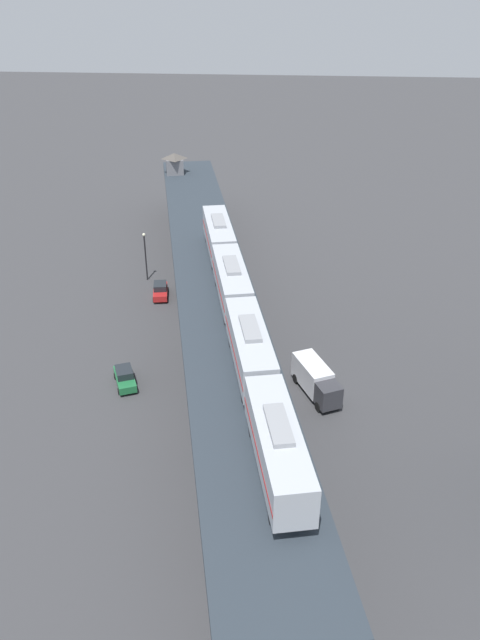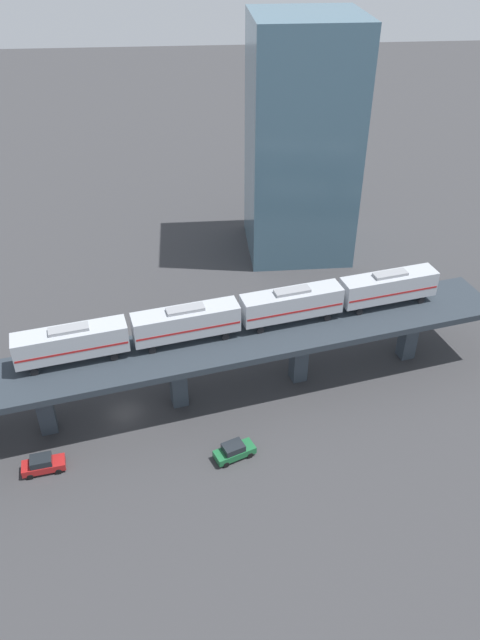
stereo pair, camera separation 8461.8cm
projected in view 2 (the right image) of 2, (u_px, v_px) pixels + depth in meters
name	position (u px, v px, depth m)	size (l,w,h in m)	color
ground_plane	(125.00, 414.00, 72.38)	(400.00, 400.00, 0.00)	#38383A
elevated_viaduct	(117.00, 369.00, 68.47)	(28.06, 91.64, 7.83)	#283039
subway_train	(240.00, 313.00, 71.02)	(13.48, 49.23, 4.45)	#ADB2BA
street_car_green	(234.00, 451.00, 66.37)	(3.35, 4.75, 1.89)	#1E6638
street_car_red	(43.00, 464.00, 64.85)	(2.52, 4.64, 1.89)	#AD1E1E
delivery_truck	(222.00, 335.00, 82.05)	(5.10, 7.47, 3.20)	#333338
office_tower	(301.00, 142.00, 95.50)	(16.00, 16.00, 36.00)	slate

